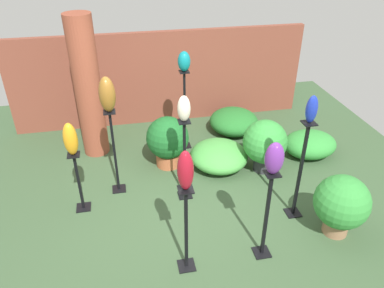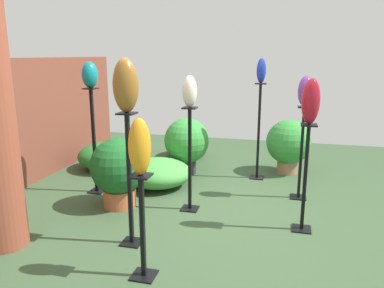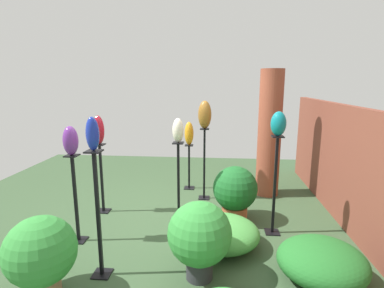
{
  "view_description": "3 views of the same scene",
  "coord_description": "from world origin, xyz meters",
  "px_view_note": "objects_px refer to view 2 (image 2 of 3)",
  "views": [
    {
      "loc": [
        -0.78,
        -4.12,
        3.52
      ],
      "look_at": [
        0.1,
        0.15,
        0.89
      ],
      "focal_mm": 35.0,
      "sensor_mm": 36.0,
      "label": 1
    },
    {
      "loc": [
        -4.1,
        -0.92,
        1.83
      ],
      "look_at": [
        0.25,
        0.2,
        0.75
      ],
      "focal_mm": 35.0,
      "sensor_mm": 36.0,
      "label": 2
    },
    {
      "loc": [
        4.29,
        0.75,
        2.12
      ],
      "look_at": [
        -0.29,
        0.34,
        1.17
      ],
      "focal_mm": 28.0,
      "sensor_mm": 36.0,
      "label": 3
    }
  ],
  "objects_px": {
    "pedestal_ruby": "(305,183)",
    "art_vase_bronze": "(126,85)",
    "pedestal_violet": "(301,157)",
    "art_vase_violet": "(306,91)",
    "art_vase_ivory": "(190,91)",
    "art_vase_teal": "(90,75)",
    "art_vase_cobalt": "(261,71)",
    "pedestal_ivory": "(190,164)",
    "art_vase_amber": "(140,147)",
    "potted_plant_mid_left": "(289,143)",
    "potted_plant_front_left": "(187,142)",
    "pedestal_cobalt": "(259,135)",
    "pedestal_bronze": "(130,186)",
    "potted_plant_walkway_edge": "(119,169)",
    "art_vase_ruby": "(311,101)",
    "pedestal_amber": "(143,232)",
    "pedestal_teal": "(94,145)"
  },
  "relations": [
    {
      "from": "pedestal_cobalt",
      "to": "pedestal_bronze",
      "type": "height_order",
      "value": "pedestal_cobalt"
    },
    {
      "from": "pedestal_ruby",
      "to": "pedestal_amber",
      "type": "height_order",
      "value": "pedestal_ruby"
    },
    {
      "from": "pedestal_cobalt",
      "to": "pedestal_ruby",
      "type": "height_order",
      "value": "pedestal_cobalt"
    },
    {
      "from": "pedestal_violet",
      "to": "potted_plant_front_left",
      "type": "xyz_separation_m",
      "value": [
        0.64,
        1.69,
        -0.04
      ]
    },
    {
      "from": "pedestal_ruby",
      "to": "art_vase_ivory",
      "type": "height_order",
      "value": "art_vase_ivory"
    },
    {
      "from": "pedestal_violet",
      "to": "art_vase_ivory",
      "type": "relative_size",
      "value": 3.34
    },
    {
      "from": "pedestal_ivory",
      "to": "potted_plant_front_left",
      "type": "distance_m",
      "value": 1.42
    },
    {
      "from": "pedestal_ivory",
      "to": "potted_plant_front_left",
      "type": "relative_size",
      "value": 1.42
    },
    {
      "from": "art_vase_violet",
      "to": "art_vase_amber",
      "type": "relative_size",
      "value": 0.82
    },
    {
      "from": "pedestal_violet",
      "to": "art_vase_violet",
      "type": "distance_m",
      "value": 0.84
    },
    {
      "from": "pedestal_ruby",
      "to": "art_vase_bronze",
      "type": "xyz_separation_m",
      "value": [
        -0.73,
        1.64,
        1.03
      ]
    },
    {
      "from": "pedestal_ruby",
      "to": "art_vase_violet",
      "type": "height_order",
      "value": "art_vase_violet"
    },
    {
      "from": "art_vase_teal",
      "to": "potted_plant_front_left",
      "type": "xyz_separation_m",
      "value": [
        1.1,
        -0.98,
        -1.07
      ]
    },
    {
      "from": "art_vase_bronze",
      "to": "art_vase_ruby",
      "type": "distance_m",
      "value": 1.81
    },
    {
      "from": "potted_plant_walkway_edge",
      "to": "art_vase_ruby",
      "type": "bearing_deg",
      "value": -92.85
    },
    {
      "from": "pedestal_amber",
      "to": "art_vase_ivory",
      "type": "relative_size",
      "value": 2.51
    },
    {
      "from": "art_vase_ivory",
      "to": "art_vase_teal",
      "type": "bearing_deg",
      "value": 79.36
    },
    {
      "from": "potted_plant_mid_left",
      "to": "pedestal_violet",
      "type": "bearing_deg",
      "value": -171.7
    },
    {
      "from": "pedestal_violet",
      "to": "potted_plant_front_left",
      "type": "distance_m",
      "value": 1.81
    },
    {
      "from": "pedestal_cobalt",
      "to": "potted_plant_front_left",
      "type": "height_order",
      "value": "pedestal_cobalt"
    },
    {
      "from": "art_vase_bronze",
      "to": "potted_plant_walkway_edge",
      "type": "relative_size",
      "value": 0.57
    },
    {
      "from": "pedestal_violet",
      "to": "art_vase_violet",
      "type": "relative_size",
      "value": 3.19
    },
    {
      "from": "art_vase_violet",
      "to": "art_vase_ivory",
      "type": "xyz_separation_m",
      "value": [
        -0.72,
        1.28,
        0.03
      ]
    },
    {
      "from": "pedestal_teal",
      "to": "art_vase_violet",
      "type": "relative_size",
      "value": 3.75
    },
    {
      "from": "pedestal_violet",
      "to": "potted_plant_walkway_edge",
      "type": "height_order",
      "value": "pedestal_violet"
    },
    {
      "from": "art_vase_violet",
      "to": "art_vase_teal",
      "type": "height_order",
      "value": "art_vase_teal"
    },
    {
      "from": "art_vase_cobalt",
      "to": "pedestal_ivory",
      "type": "bearing_deg",
      "value": 153.92
    },
    {
      "from": "pedestal_ivory",
      "to": "potted_plant_walkway_edge",
      "type": "height_order",
      "value": "pedestal_ivory"
    },
    {
      "from": "art_vase_violet",
      "to": "art_vase_bronze",
      "type": "height_order",
      "value": "art_vase_bronze"
    },
    {
      "from": "pedestal_cobalt",
      "to": "pedestal_amber",
      "type": "relative_size",
      "value": 1.59
    },
    {
      "from": "pedestal_violet",
      "to": "potted_plant_walkway_edge",
      "type": "relative_size",
      "value": 1.4
    },
    {
      "from": "art_vase_teal",
      "to": "art_vase_ivory",
      "type": "distance_m",
      "value": 1.42
    },
    {
      "from": "pedestal_teal",
      "to": "art_vase_violet",
      "type": "distance_m",
      "value": 2.8
    },
    {
      "from": "pedestal_teal",
      "to": "art_vase_ruby",
      "type": "distance_m",
      "value": 2.82
    },
    {
      "from": "art_vase_amber",
      "to": "potted_plant_mid_left",
      "type": "xyz_separation_m",
      "value": [
        3.24,
        -1.14,
        -0.65
      ]
    },
    {
      "from": "pedestal_amber",
      "to": "art_vase_ruby",
      "type": "height_order",
      "value": "art_vase_ruby"
    },
    {
      "from": "pedestal_bronze",
      "to": "art_vase_violet",
      "type": "height_order",
      "value": "art_vase_violet"
    },
    {
      "from": "pedestal_bronze",
      "to": "art_vase_violet",
      "type": "xyz_separation_m",
      "value": [
        1.67,
        -1.63,
        0.79
      ]
    },
    {
      "from": "art_vase_bronze",
      "to": "art_vase_ruby",
      "type": "relative_size",
      "value": 1.07
    },
    {
      "from": "pedestal_ivory",
      "to": "art_vase_bronze",
      "type": "xyz_separation_m",
      "value": [
        -0.95,
        0.35,
        0.99
      ]
    },
    {
      "from": "pedestal_bronze",
      "to": "art_vase_bronze",
      "type": "xyz_separation_m",
      "value": [
        -0.0,
        0.0,
        0.95
      ]
    },
    {
      "from": "art_vase_ivory",
      "to": "pedestal_ivory",
      "type": "bearing_deg",
      "value": 91.79
    },
    {
      "from": "pedestal_bronze",
      "to": "pedestal_teal",
      "type": "height_order",
      "value": "pedestal_teal"
    },
    {
      "from": "potted_plant_mid_left",
      "to": "art_vase_teal",
      "type": "bearing_deg",
      "value": 121.22
    },
    {
      "from": "potted_plant_front_left",
      "to": "potted_plant_walkway_edge",
      "type": "bearing_deg",
      "value": 162.83
    },
    {
      "from": "art_vase_teal",
      "to": "potted_plant_walkway_edge",
      "type": "relative_size",
      "value": 0.38
    },
    {
      "from": "pedestal_ivory",
      "to": "art_vase_ruby",
      "type": "relative_size",
      "value": 2.72
    },
    {
      "from": "pedestal_ruby",
      "to": "potted_plant_mid_left",
      "type": "bearing_deg",
      "value": 4.89
    },
    {
      "from": "art_vase_violet",
      "to": "art_vase_ruby",
      "type": "relative_size",
      "value": 0.82
    },
    {
      "from": "pedestal_ruby",
      "to": "potted_plant_front_left",
      "type": "height_order",
      "value": "pedestal_ruby"
    }
  ]
}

